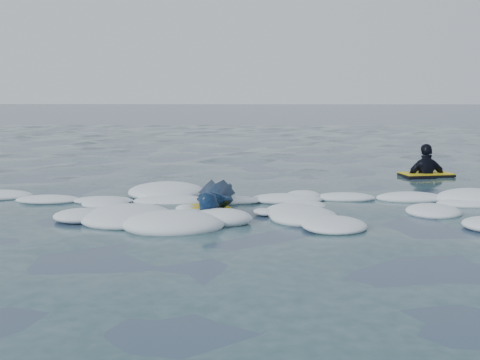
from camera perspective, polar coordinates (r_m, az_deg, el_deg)
name	(u,v)px	position (r m, az deg, el deg)	size (l,w,h in m)	color
ground	(182,224)	(7.83, -5.53, -4.16)	(120.00, 120.00, 0.00)	#192E3D
foam_band	(191,208)	(8.84, -4.68, -2.68)	(12.00, 3.10, 0.30)	white
prone_woman_unit	(215,198)	(8.52, -2.39, -1.69)	(0.91, 1.61, 0.40)	black
waiting_rider_unit	(426,181)	(12.51, 17.21, -0.09)	(1.10, 0.76, 1.51)	black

